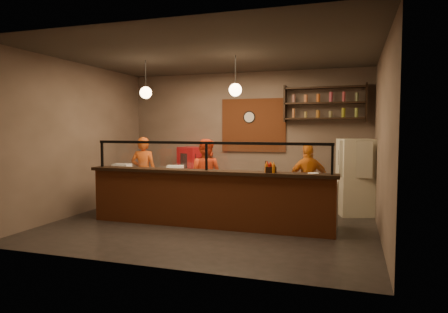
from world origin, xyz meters
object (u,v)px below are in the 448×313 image
(cook_left, at_px, (144,172))
(wall_clock, at_px, (249,117))
(pepper_mill, at_px, (266,166))
(cook_right, at_px, (309,181))
(cook_mid, at_px, (205,175))
(pizza_dough, at_px, (245,177))
(fridge, at_px, (355,177))
(red_cooler, at_px, (193,174))
(condiment_caddy, at_px, (270,170))

(cook_left, bearing_deg, wall_clock, -156.34)
(pepper_mill, bearing_deg, cook_right, 66.53)
(wall_clock, relative_size, cook_right, 0.20)
(pepper_mill, bearing_deg, cook_mid, 142.34)
(cook_left, bearing_deg, pizza_dough, 152.10)
(cook_mid, distance_m, cook_right, 2.21)
(cook_mid, distance_m, fridge, 3.19)
(red_cooler, bearing_deg, cook_mid, -31.62)
(cook_right, distance_m, pepper_mill, 1.54)
(cook_mid, xyz_separation_m, pepper_mill, (1.61, -1.25, 0.36))
(fridge, xyz_separation_m, condiment_caddy, (-1.41, -1.99, 0.31))
(condiment_caddy, xyz_separation_m, pepper_mill, (-0.09, 0.08, 0.04))
(cook_mid, bearing_deg, condiment_caddy, 145.72)
(cook_left, relative_size, condiment_caddy, 8.65)
(cook_right, height_order, pepper_mill, cook_right)
(red_cooler, bearing_deg, cook_left, -100.14)
(cook_mid, height_order, cook_right, cook_mid)
(wall_clock, relative_size, cook_left, 0.18)
(cook_right, xyz_separation_m, pepper_mill, (-0.59, -1.37, 0.40))
(cook_mid, bearing_deg, cook_left, 2.08)
(wall_clock, height_order, pizza_dough, wall_clock)
(wall_clock, bearing_deg, cook_right, -40.03)
(cook_mid, xyz_separation_m, fridge, (3.12, 0.66, 0.00))
(condiment_caddy, bearing_deg, cook_right, 70.89)
(cook_left, relative_size, red_cooler, 1.20)
(fridge, height_order, pepper_mill, fridge)
(wall_clock, xyz_separation_m, pepper_mill, (1.00, -2.70, -0.94))
(red_cooler, bearing_deg, cook_right, 5.38)
(cook_left, height_order, fridge, cook_left)
(cook_left, height_order, cook_right, cook_left)
(fridge, xyz_separation_m, pizza_dough, (-2.00, -1.50, 0.10))
(red_cooler, bearing_deg, pepper_mill, -20.67)
(wall_clock, distance_m, pepper_mill, 3.03)
(wall_clock, xyz_separation_m, cook_right, (1.59, -1.34, -1.34))
(wall_clock, relative_size, red_cooler, 0.22)
(pizza_dough, bearing_deg, cook_right, 41.15)
(cook_left, distance_m, cook_mid, 1.53)
(wall_clock, relative_size, condiment_caddy, 1.59)
(pizza_dough, relative_size, condiment_caddy, 2.70)
(cook_mid, distance_m, pizza_dough, 1.40)
(cook_right, xyz_separation_m, red_cooler, (-2.98, 1.03, -0.08))
(pepper_mill, bearing_deg, fridge, 51.80)
(fridge, height_order, red_cooler, fridge)
(cook_mid, height_order, red_cooler, cook_mid)
(cook_mid, xyz_separation_m, pizza_dough, (1.12, -0.83, 0.11))
(cook_mid, distance_m, pepper_mill, 2.07)
(cook_right, bearing_deg, pepper_mill, 43.34)
(wall_clock, relative_size, cook_mid, 0.19)
(pizza_dough, distance_m, condiment_caddy, 0.80)
(wall_clock, relative_size, pizza_dough, 0.59)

